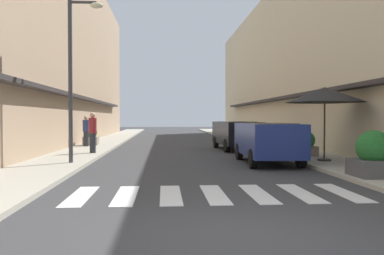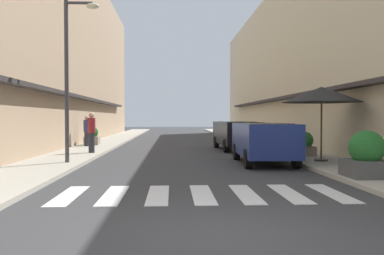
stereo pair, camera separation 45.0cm
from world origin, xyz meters
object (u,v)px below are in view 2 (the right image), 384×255
planter_midblock (304,144)px  parked_car_near (264,138)px  parked_car_mid (236,132)px  pedestrian_walking_near (87,130)px  pedestrian_walking_far (91,131)px  street_lamp (72,63)px  planter_far (92,136)px  cafe_umbrella (322,95)px  planter_corner (367,156)px

planter_midblock → parked_car_near: bearing=-141.1°
parked_car_mid → pedestrian_walking_near: 8.08m
parked_car_mid → pedestrian_walking_far: (-6.85, -2.57, 0.14)m
street_lamp → planter_midblock: size_ratio=5.74×
parked_car_near → planter_midblock: size_ratio=4.28×
planter_far → pedestrian_walking_near: (-0.08, -0.98, 0.37)m
planter_far → pedestrian_walking_far: pedestrian_walking_far is taller
street_lamp → planter_far: (-1.10, 8.82, -2.94)m
cafe_umbrella → planter_midblock: size_ratio=2.83×
pedestrian_walking_far → parked_car_near: bearing=54.1°
planter_far → pedestrian_walking_near: bearing=-94.9°
parked_car_mid → planter_midblock: parked_car_mid is taller
parked_car_near → planter_midblock: (2.06, 1.66, -0.34)m
pedestrian_walking_far → planter_corner: bearing=40.0°
planter_corner → pedestrian_walking_far: bearing=138.6°
cafe_umbrella → pedestrian_walking_far: (-8.85, 3.79, -1.41)m
planter_corner → pedestrian_walking_near: 15.17m
street_lamp → planter_corner: size_ratio=4.64×
planter_far → parked_car_near: bearing=-47.7°
pedestrian_walking_far → planter_far: bearing=-177.5°
parked_car_mid → cafe_umbrella: size_ratio=1.62×
parked_car_near → pedestrian_walking_far: pedestrian_walking_far is taller
street_lamp → cafe_umbrella: 8.81m
cafe_umbrella → planter_corner: 4.20m
cafe_umbrella → planter_corner: bearing=-93.9°
parked_car_mid → planter_midblock: 4.90m
parked_car_mid → cafe_umbrella: (2.00, -6.37, 1.55)m
pedestrian_walking_near → pedestrian_walking_far: (1.09, -4.11, 0.08)m
planter_midblock → pedestrian_walking_near: pedestrian_walking_near is taller
planter_corner → planter_far: (-9.59, 12.66, -0.06)m
street_lamp → pedestrian_walking_far: street_lamp is taller
parked_car_near → planter_midblock: parked_car_near is taller
pedestrian_walking_near → cafe_umbrella: bearing=-126.8°
street_lamp → planter_far: street_lamp is taller
parked_car_near → pedestrian_walking_near: pedestrian_walking_near is taller
cafe_umbrella → pedestrian_walking_far: bearing=156.8°
parked_car_near → pedestrian_walking_far: size_ratio=2.37×
parked_car_mid → street_lamp: 9.60m
planter_corner → planter_midblock: size_ratio=1.24×
parked_car_near → pedestrian_walking_far: 7.70m
planter_midblock → pedestrian_walking_near: size_ratio=0.60×
parked_car_mid → planter_far: bearing=162.2°
parked_car_near → planter_midblock: 2.67m
pedestrian_walking_near → pedestrian_walking_far: 4.25m
planter_corner → planter_midblock: (0.32, 5.71, -0.09)m
planter_corner → pedestrian_walking_far: (-8.59, 7.57, 0.39)m
pedestrian_walking_near → planter_midblock: bearing=-119.2°
street_lamp → planter_midblock: bearing=12.0°
parked_car_mid → pedestrian_walking_near: size_ratio=2.74×
parked_car_mid → planter_midblock: (2.06, -4.44, -0.34)m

